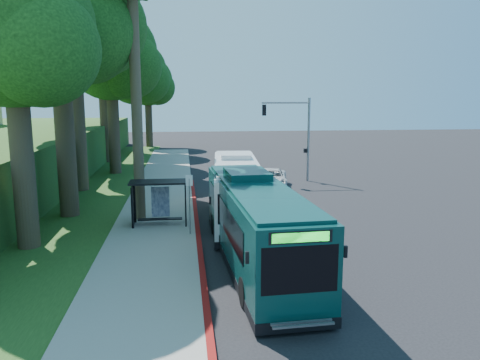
{
  "coord_description": "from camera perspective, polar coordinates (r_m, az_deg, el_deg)",
  "views": [
    {
      "loc": [
        -5.64,
        -28.3,
        7.03
      ],
      "look_at": [
        -2.09,
        1.0,
        1.8
      ],
      "focal_mm": 35.0,
      "sensor_mm": 36.0,
      "label": 1
    }
  ],
  "objects": [
    {
      "name": "tree_0",
      "position": [
        29.38,
        -21.16,
        17.56
      ],
      "size": [
        8.4,
        8.0,
        15.7
      ],
      "color": "#382B1E",
      "rests_on": "ground"
    },
    {
      "name": "stop_sign_pole",
      "position": [
        23.82,
        -6.18,
        -2.0
      ],
      "size": [
        0.35,
        0.06,
        3.17
      ],
      "color": "gray",
      "rests_on": "ground"
    },
    {
      "name": "grass_verge",
      "position": [
        34.82,
        -18.97,
        -2.11
      ],
      "size": [
        8.0,
        70.0,
        0.06
      ],
      "primitive_type": "cube",
      "color": "#234719",
      "rests_on": "ground"
    },
    {
      "name": "tree_4",
      "position": [
        60.62,
        -12.65,
        12.35
      ],
      "size": [
        8.4,
        8.0,
        14.14
      ],
      "color": "#382B1E",
      "rests_on": "ground"
    },
    {
      "name": "tree_3",
      "position": [
        53.16,
        -16.36,
        14.99
      ],
      "size": [
        10.08,
        9.6,
        17.28
      ],
      "color": "#382B1E",
      "rests_on": "ground"
    },
    {
      "name": "teal_bus",
      "position": [
        19.89,
        1.9,
        -5.14
      ],
      "size": [
        3.32,
        12.64,
        3.73
      ],
      "rotation": [
        0.0,
        0.0,
        0.05
      ],
      "color": "#09322F",
      "rests_on": "ground"
    },
    {
      "name": "white_bus",
      "position": [
        27.36,
        -0.38,
        -1.03
      ],
      "size": [
        3.48,
        12.35,
        3.63
      ],
      "rotation": [
        0.0,
        0.0,
        -0.07
      ],
      "color": "silver",
      "rests_on": "ground"
    },
    {
      "name": "tree_5",
      "position": [
        68.48,
        -11.13,
        11.47
      ],
      "size": [
        7.35,
        7.0,
        12.86
      ],
      "color": "#382B1E",
      "rests_on": "ground"
    },
    {
      "name": "ground",
      "position": [
        29.7,
        4.25,
        -3.67
      ],
      "size": [
        140.0,
        140.0,
        0.0
      ],
      "primitive_type": "plane",
      "color": "black",
      "rests_on": "ground"
    },
    {
      "name": "bus_shelter",
      "position": [
        26.02,
        -10.33,
        -1.7
      ],
      "size": [
        3.2,
        1.51,
        2.55
      ],
      "color": "black",
      "rests_on": "ground"
    },
    {
      "name": "tree_6",
      "position": [
        23.6,
        -25.81,
        15.59
      ],
      "size": [
        7.56,
        7.2,
        13.74
      ],
      "color": "#382B1E",
      "rests_on": "ground"
    },
    {
      "name": "tree_1",
      "position": [
        37.53,
        -19.74,
        18.21
      ],
      "size": [
        10.5,
        10.0,
        18.26
      ],
      "color": "#382B1E",
      "rests_on": "ground"
    },
    {
      "name": "pickup",
      "position": [
        36.99,
        3.84,
        0.21
      ],
      "size": [
        3.35,
        5.58,
        1.45
      ],
      "primitive_type": "imported",
      "rotation": [
        0.0,
        0.0,
        -0.19
      ],
      "color": "silver",
      "rests_on": "ground"
    },
    {
      "name": "traffic_signal_pole",
      "position": [
        39.53,
        6.94,
        6.19
      ],
      "size": [
        4.1,
        0.3,
        7.0
      ],
      "color": "gray",
      "rests_on": "ground"
    },
    {
      "name": "tree_2",
      "position": [
        44.86,
        -15.38,
        14.1
      ],
      "size": [
        8.82,
        8.4,
        15.12
      ],
      "color": "#382B1E",
      "rests_on": "ground"
    },
    {
      "name": "sidewalk",
      "position": [
        29.2,
        -9.99,
        -3.92
      ],
      "size": [
        4.5,
        70.0,
        0.12
      ],
      "primitive_type": "cube",
      "color": "gray",
      "rests_on": "ground"
    },
    {
      "name": "red_curb",
      "position": [
        25.29,
        -5.22,
        -5.98
      ],
      "size": [
        0.25,
        30.0,
        0.13
      ],
      "primitive_type": "cube",
      "color": "maroon",
      "rests_on": "ground"
    }
  ]
}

